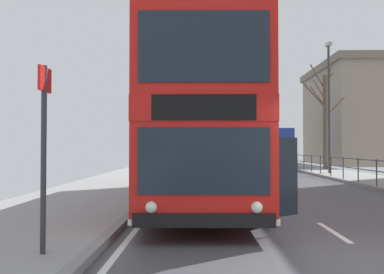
{
  "coord_description": "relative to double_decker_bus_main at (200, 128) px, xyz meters",
  "views": [
    {
      "loc": [
        -2.63,
        -5.75,
        1.67
      ],
      "look_at": [
        -2.88,
        6.05,
        1.98
      ],
      "focal_mm": 38.93,
      "sensor_mm": 36.0,
      "label": 1
    }
  ],
  "objects": [
    {
      "name": "ground",
      "position": [
        1.92,
        -6.39,
        -2.21
      ],
      "size": [
        15.8,
        140.0,
        0.2
      ],
      "color": "#45454A"
    },
    {
      "name": "double_decker_bus_main",
      "position": [
        0.0,
        0.0,
        0.0
      ],
      "size": [
        3.35,
        10.41,
        4.29
      ],
      "color": "red",
      "rests_on": "ground"
    },
    {
      "name": "background_bus_far_lane",
      "position": [
        5.56,
        22.95,
        -0.54
      ],
      "size": [
        2.74,
        10.03,
        3.11
      ],
      "color": "navy",
      "rests_on": "ground"
    },
    {
      "name": "pedestrian_railing_far_kerb",
      "position": [
        7.09,
        4.76,
        -1.39
      ],
      "size": [
        0.05,
        27.59,
        1.07
      ],
      "color": "#2D3338",
      "rests_on": "ground"
    },
    {
      "name": "bus_stop_sign_near",
      "position": [
        -2.28,
        -6.14,
        -0.43
      ],
      "size": [
        0.08,
        0.44,
        2.73
      ],
      "color": "#2D2D33",
      "rests_on": "ground"
    },
    {
      "name": "street_lamp_far_side",
      "position": [
        7.82,
        13.29,
        2.48
      ],
      "size": [
        0.28,
        0.6,
        7.94
      ],
      "color": "#38383D",
      "rests_on": "ground"
    },
    {
      "name": "bare_tree_far_00",
      "position": [
        8.86,
        17.64,
        1.68
      ],
      "size": [
        2.82,
        1.63,
        7.65
      ],
      "color": "brown",
      "rests_on": "ground"
    }
  ]
}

